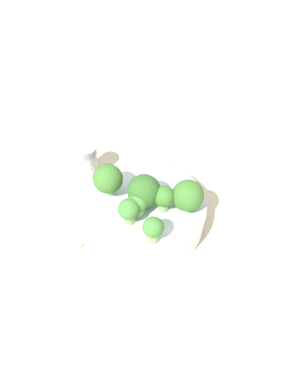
{
  "coord_description": "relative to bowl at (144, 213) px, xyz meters",
  "views": [
    {
      "loc": [
        0.19,
        0.33,
        0.53
      ],
      "look_at": [
        0.0,
        0.0,
        0.08
      ],
      "focal_mm": 35.0,
      "sensor_mm": 36.0,
      "label": 1
    }
  ],
  "objects": [
    {
      "name": "ground_plane",
      "position": [
        0.0,
        0.0,
        -0.02
      ],
      "size": [
        3.0,
        3.0,
        0.0
      ],
      "primitive_type": "plane",
      "color": "beige"
    },
    {
      "name": "bowl",
      "position": [
        0.0,
        0.0,
        0.0
      ],
      "size": [
        0.21,
        0.21,
        0.05
      ],
      "primitive_type": "cylinder",
      "color": "silver",
      "rests_on": "ground_plane"
    },
    {
      "name": "broccoli_floret_0",
      "position": [
        0.04,
        0.02,
        0.05
      ],
      "size": [
        0.03,
        0.03,
        0.05
      ],
      "color": "#7A9E5B",
      "rests_on": "bowl"
    },
    {
      "name": "broccoli_floret_1",
      "position": [
        -0.0,
        -0.0,
        0.06
      ],
      "size": [
        0.05,
        0.05,
        0.06
      ],
      "color": "#84AD66",
      "rests_on": "bowl"
    },
    {
      "name": "broccoli_floret_2",
      "position": [
        0.04,
        -0.05,
        0.06
      ],
      "size": [
        0.05,
        0.05,
        0.06
      ],
      "color": "#8EB770",
      "rests_on": "bowl"
    },
    {
      "name": "broccoli_floret_3",
      "position": [
        0.02,
        0.07,
        0.05
      ],
      "size": [
        0.03,
        0.03,
        0.05
      ],
      "color": "#7A9E5B",
      "rests_on": "bowl"
    },
    {
      "name": "broccoli_floret_4",
      "position": [
        -0.06,
        0.04,
        0.05
      ],
      "size": [
        0.05,
        0.05,
        0.06
      ],
      "color": "#84AD66",
      "rests_on": "bowl"
    },
    {
      "name": "broccoli_floret_5",
      "position": [
        -0.02,
        0.02,
        0.05
      ],
      "size": [
        0.03,
        0.03,
        0.05
      ],
      "color": "#84AD66",
      "rests_on": "bowl"
    },
    {
      "name": "broccoli_floret_6",
      "position": [
        0.02,
        0.01,
        0.05
      ],
      "size": [
        0.03,
        0.03,
        0.05
      ],
      "color": "#84AD66",
      "rests_on": "bowl"
    },
    {
      "name": "pepper_shaker",
      "position": [
        0.04,
        -0.15,
        0.01
      ],
      "size": [
        0.04,
        0.04,
        0.07
      ],
      "color": "#B2B7BC",
      "rests_on": "ground_plane"
    },
    {
      "name": "almond_crumb_0",
      "position": [
        0.03,
        -0.14,
        -0.02
      ],
      "size": [
        0.01,
        0.01,
        0.01
      ],
      "primitive_type": "cube",
      "rotation": [
        0.0,
        0.0,
        1.9
      ],
      "color": "tan",
      "rests_on": "ground_plane"
    },
    {
      "name": "almond_crumb_1",
      "position": [
        0.12,
        -0.01,
        -0.02
      ],
      "size": [
        0.01,
        0.01,
        0.01
      ],
      "primitive_type": "cube",
      "rotation": [
        0.0,
        0.0,
        4.06
      ],
      "color": "tan",
      "rests_on": "ground_plane"
    },
    {
      "name": "almond_crumb_2",
      "position": [
        -0.11,
        -0.1,
        -0.02
      ],
      "size": [
        0.01,
        0.01,
        0.01
      ],
      "primitive_type": "cube",
      "rotation": [
        0.0,
        0.0,
        0.32
      ],
      "color": "#AD7F4C",
      "rests_on": "ground_plane"
    }
  ]
}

